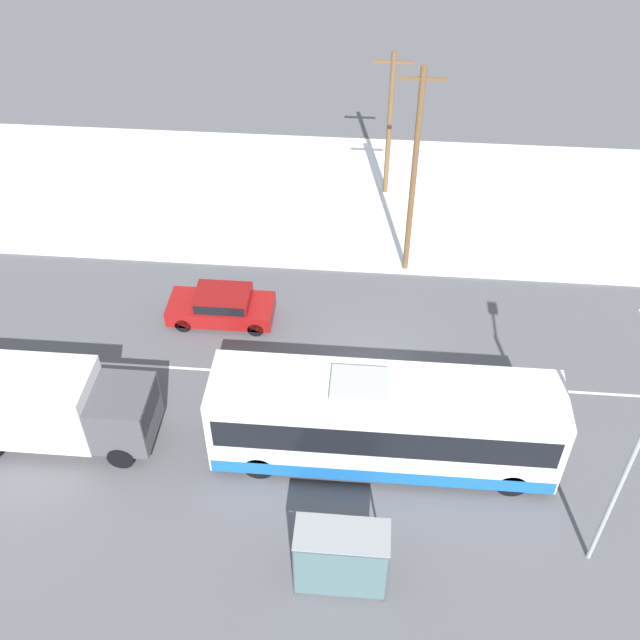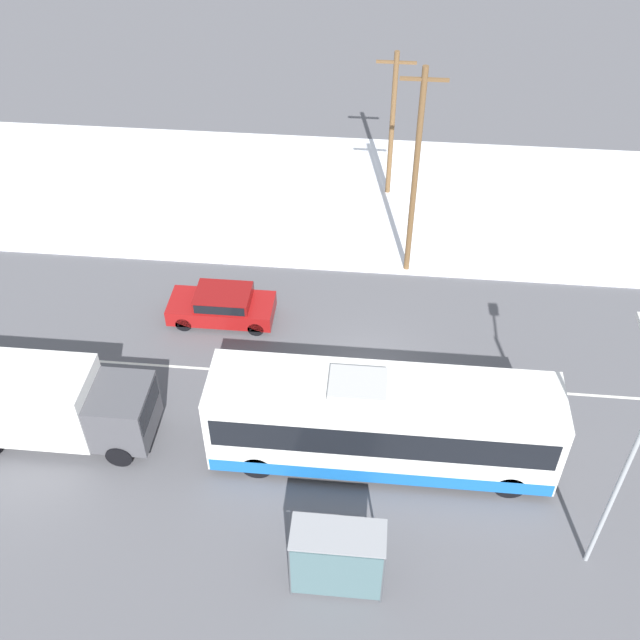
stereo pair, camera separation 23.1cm
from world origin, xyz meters
The scene contains 11 objects.
ground_plane centered at (0.00, 0.00, 0.00)m, with size 120.00×120.00×0.00m, color #56565B.
snow_lot centered at (0.00, 12.43, 0.06)m, with size 80.00×11.88×0.12m.
lane_marking_center centered at (0.00, 0.00, 0.00)m, with size 60.00×0.12×0.00m.
city_bus centered at (0.55, -3.54, 1.74)m, with size 11.15×2.57×3.58m.
box_truck centered at (-10.75, -3.63, 1.64)m, with size 7.02×2.30×2.96m.
sedan_car centered at (-6.01, 2.88, 0.77)m, with size 4.21×1.80×1.40m.
pedestrian_at_stop centered at (-0.08, -7.20, 1.01)m, with size 0.59×0.26×1.64m.
bus_shelter centered at (-0.51, -8.43, 1.67)m, with size 2.65×1.20×2.40m.
streetlamp centered at (6.86, -6.37, 4.98)m, with size 0.36×2.34×8.02m.
utility_pole_roadside centered at (1.36, 6.82, 4.82)m, with size 1.80×0.24×9.26m.
utility_pole_snowlot centered at (0.36, 13.02, 3.82)m, with size 1.80×0.24×7.27m.
Camera 2 is at (0.06, -19.43, 20.30)m, focal length 42.00 mm.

